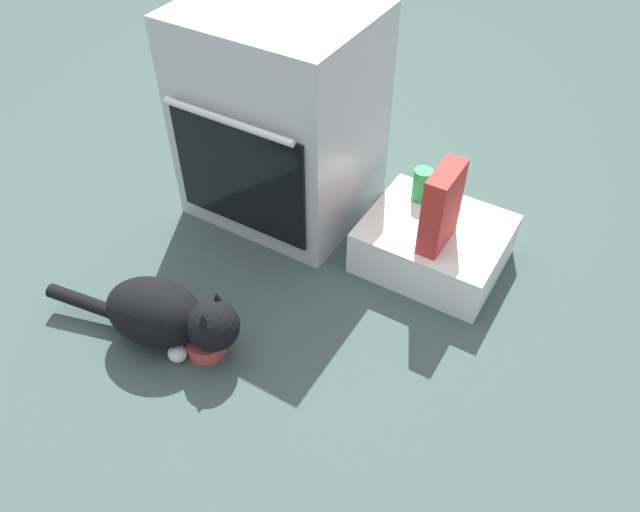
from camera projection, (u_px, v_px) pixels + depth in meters
name	position (u px, v px, depth m)	size (l,w,h in m)	color
ground	(228.00, 269.00, 2.16)	(8.00, 8.00, 0.00)	#384C47
oven	(281.00, 117.00, 2.16)	(0.61, 0.56, 0.77)	#B7BABF
pantry_cabinet	(434.00, 244.00, 2.13)	(0.47, 0.40, 0.17)	white
food_bowl	(206.00, 344.00, 1.88)	(0.12, 0.12, 0.08)	#C64C47
cat	(166.00, 315.00, 1.85)	(0.66, 0.27, 0.23)	black
soda_can	(422.00, 185.00, 2.13)	(0.07, 0.07, 0.12)	green
cereal_box	(441.00, 208.00, 1.91)	(0.07, 0.18, 0.28)	#B72D28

